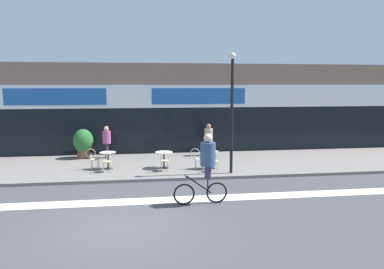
% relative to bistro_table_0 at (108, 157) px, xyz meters
% --- Properties ---
extents(ground_plane, '(120.00, 120.00, 0.00)m').
position_rel_bistro_table_0_xyz_m(ground_plane, '(0.87, -6.50, -0.64)').
color(ground_plane, '#424244').
extents(sidewalk_slab, '(40.00, 5.50, 0.12)m').
position_rel_bistro_table_0_xyz_m(sidewalk_slab, '(0.87, 0.75, -0.58)').
color(sidewalk_slab, slate).
rests_on(sidewalk_slab, ground).
extents(storefront_facade, '(40.00, 4.06, 4.83)m').
position_rel_bistro_table_0_xyz_m(storefront_facade, '(0.87, 5.46, 1.77)').
color(storefront_facade, '#7F6656').
rests_on(storefront_facade, ground).
extents(bike_lane_stripe, '(36.00, 0.70, 0.01)m').
position_rel_bistro_table_0_xyz_m(bike_lane_stripe, '(0.87, -4.37, -0.64)').
color(bike_lane_stripe, silver).
rests_on(bike_lane_stripe, ground).
extents(bistro_table_0, '(0.69, 0.69, 0.73)m').
position_rel_bistro_table_0_xyz_m(bistro_table_0, '(0.00, 0.00, 0.00)').
color(bistro_table_0, black).
rests_on(bistro_table_0, sidewalk_slab).
extents(bistro_table_1, '(0.77, 0.77, 0.71)m').
position_rel_bistro_table_0_xyz_m(bistro_table_1, '(2.40, -0.17, -0.01)').
color(bistro_table_1, black).
rests_on(bistro_table_1, sidewalk_slab).
extents(bistro_table_2, '(0.60, 0.60, 0.76)m').
position_rel_bistro_table_0_xyz_m(bistro_table_2, '(4.43, -0.56, 0.01)').
color(bistro_table_2, black).
rests_on(bistro_table_2, sidewalk_slab).
extents(cafe_chair_0_near, '(0.45, 0.60, 0.90)m').
position_rel_bistro_table_0_xyz_m(cafe_chair_0_near, '(0.01, -0.63, -0.01)').
color(cafe_chair_0_near, beige).
rests_on(cafe_chair_0_near, sidewalk_slab).
extents(cafe_chair_0_side, '(0.59, 0.42, 0.90)m').
position_rel_bistro_table_0_xyz_m(cafe_chair_0_side, '(-0.63, 0.00, -0.01)').
color(cafe_chair_0_side, beige).
rests_on(cafe_chair_0_side, sidewalk_slab).
extents(cafe_chair_1_near, '(0.41, 0.58, 0.90)m').
position_rel_bistro_table_0_xyz_m(cafe_chair_1_near, '(2.40, -0.80, -0.01)').
color(cafe_chair_1_near, beige).
rests_on(cafe_chair_1_near, sidewalk_slab).
extents(cafe_chair_2_near, '(0.41, 0.58, 0.90)m').
position_rel_bistro_table_0_xyz_m(cafe_chair_2_near, '(4.43, -1.18, -0.01)').
color(cafe_chair_2_near, beige).
rests_on(cafe_chair_2_near, sidewalk_slab).
extents(cafe_chair_2_side, '(0.59, 0.43, 0.90)m').
position_rel_bistro_table_0_xyz_m(cafe_chair_2_side, '(3.80, -0.55, -0.01)').
color(cafe_chair_2_side, beige).
rests_on(cafe_chair_2_side, sidewalk_slab).
extents(planter_pot, '(0.98, 0.98, 1.44)m').
position_rel_bistro_table_0_xyz_m(planter_pot, '(-1.40, 2.63, 0.25)').
color(planter_pot, brown).
rests_on(planter_pot, sidewalk_slab).
extents(lamp_post, '(0.26, 0.26, 4.86)m').
position_rel_bistro_table_0_xyz_m(lamp_post, '(5.07, -1.47, 2.30)').
color(lamp_post, black).
rests_on(lamp_post, sidewalk_slab).
extents(cyclist_0, '(1.73, 0.52, 2.23)m').
position_rel_bistro_table_0_xyz_m(cyclist_0, '(3.43, -4.89, 0.69)').
color(cyclist_0, black).
rests_on(cyclist_0, ground).
extents(pedestrian_near_end, '(0.47, 0.47, 1.62)m').
position_rel_bistro_table_0_xyz_m(pedestrian_near_end, '(4.85, 2.48, 0.44)').
color(pedestrian_near_end, '#382D47').
rests_on(pedestrian_near_end, sidewalk_slab).
extents(pedestrian_far_end, '(0.48, 0.48, 1.58)m').
position_rel_bistro_table_0_xyz_m(pedestrian_far_end, '(-0.26, 2.52, 0.41)').
color(pedestrian_far_end, '#382D47').
rests_on(pedestrian_far_end, sidewalk_slab).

